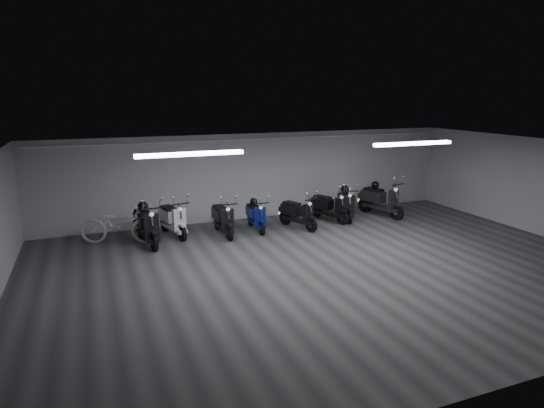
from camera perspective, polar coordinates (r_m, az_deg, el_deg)
name	(u,v)px	position (r m, az deg, el deg)	size (l,w,h in m)	color
floor	(329,268)	(11.19, 7.01, -7.84)	(14.00, 10.00, 0.01)	#37373A
ceiling	(332,150)	(10.51, 7.45, 6.60)	(14.00, 10.00, 0.01)	gray
back_wall	(257,176)	(15.24, -1.84, 3.46)	(14.00, 0.01, 2.80)	#AEAEB1
front_wall	(512,297)	(7.04, 27.45, -10.14)	(14.00, 0.01, 2.80)	#AEAEB1
fluor_strip_left	(190,154)	(10.42, -10.03, 6.08)	(2.40, 0.18, 0.08)	white
fluor_strip_right	(413,144)	(13.01, 17.00, 7.14)	(2.40, 0.18, 0.08)	white
conduit	(258,139)	(15.00, -1.77, 8.01)	(0.05, 0.05, 13.60)	white
scooter_0	(146,220)	(13.00, -15.24, -1.86)	(0.64, 1.92, 1.43)	black
scooter_2	(173,214)	(13.60, -12.16, -1.22)	(0.60, 1.79, 1.34)	white
scooter_3	(223,214)	(13.49, -6.08, -1.19)	(0.58, 1.74, 1.30)	black
scooter_4	(256,211)	(13.91, -1.99, -0.91)	(0.53, 1.59, 1.19)	navy
scooter_5	(298,209)	(14.14, 3.24, -0.56)	(0.56, 1.67, 1.25)	black
scooter_7	(329,202)	(14.99, 7.05, 0.23)	(0.57, 1.72, 1.28)	black
scooter_8	(346,200)	(15.37, 9.12, 0.55)	(0.59, 1.76, 1.31)	black
scooter_9	(381,195)	(15.93, 13.31, 1.09)	(0.66, 1.97, 1.46)	black
bicycle	(118,220)	(13.35, -18.42, -1.85)	(0.74, 2.09, 1.35)	silver
helmet_0	(143,206)	(13.18, -15.64, -0.28)	(0.28, 0.28, 0.28)	black
helmet_1	(375,185)	(16.03, 12.60, 2.32)	(0.26, 0.26, 0.26)	black
helmet_2	(254,201)	(14.05, -2.28, 0.32)	(0.23, 0.23, 0.23)	black
helmet_3	(345,189)	(15.54, 8.97, 1.82)	(0.28, 0.28, 0.28)	black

